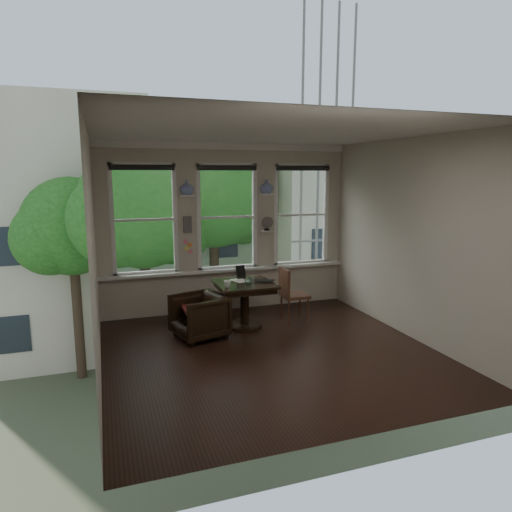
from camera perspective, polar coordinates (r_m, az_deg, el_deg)
name	(u,v)px	position (r m, az deg, el deg)	size (l,w,h in m)	color
ground	(270,352)	(6.54, 1.79, -11.90)	(4.50, 4.50, 0.00)	black
ceiling	(271,131)	(6.08, 1.95, 15.29)	(4.50, 4.50, 0.00)	silver
wall_back	(227,228)	(8.26, -3.67, 3.49)	(4.50, 4.50, 0.00)	beige
wall_front	(361,284)	(4.15, 12.95, -3.41)	(4.50, 4.50, 0.00)	beige
wall_left	(94,256)	(5.75, -19.62, 0.00)	(4.50, 4.50, 0.00)	beige
wall_right	(411,239)	(7.24, 18.79, 2.03)	(4.50, 4.50, 0.00)	beige
window_left	(144,220)	(7.98, -13.81, 4.43)	(1.10, 0.12, 1.90)	white
window_center	(227,217)	(8.24, -3.69, 4.87)	(1.10, 0.12, 1.90)	white
window_right	(300,215)	(8.73, 5.57, 5.14)	(1.10, 0.12, 1.90)	white
shelf_left	(187,196)	(7.95, -8.62, 7.48)	(0.26, 0.16, 0.03)	white
shelf_right	(266,194)	(8.33, 1.32, 7.71)	(0.26, 0.16, 0.03)	white
intercom	(187,224)	(8.02, -8.57, 3.92)	(0.14, 0.06, 0.28)	#59544F
sticky_notes	(188,244)	(8.07, -8.51, 1.45)	(0.16, 0.01, 0.24)	pink
desk_fan	(267,226)	(8.36, 1.35, 3.80)	(0.20, 0.20, 0.24)	#59544F
vase_left	(187,187)	(7.95, -8.65, 8.48)	(0.24, 0.24, 0.25)	silver
vase_right	(267,187)	(8.33, 1.32, 8.67)	(0.24, 0.24, 0.25)	silver
table	(245,305)	(7.40, -1.42, -6.18)	(0.90, 0.90, 0.75)	black
armchair_left	(199,316)	(7.01, -7.12, -7.49)	(0.72, 0.74, 0.68)	black
cushion_red	(199,309)	(6.98, -7.14, -6.62)	(0.45, 0.45, 0.06)	maroon
side_chair_right	(295,295)	(7.72, 4.86, -4.86)	(0.42, 0.42, 0.92)	#4C2C1B
laptop	(264,282)	(7.32, 0.99, -3.21)	(0.34, 0.22, 0.03)	black
mug	(227,284)	(7.02, -3.61, -3.51)	(0.11, 0.11, 0.10)	white
drinking_glass	(248,282)	(7.17, -0.94, -3.21)	(0.12, 0.12, 0.09)	white
tablet	(241,272)	(7.57, -1.92, -2.01)	(0.16, 0.02, 0.22)	black
papers	(240,280)	(7.45, -2.07, -3.07)	(0.22, 0.30, 0.00)	silver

